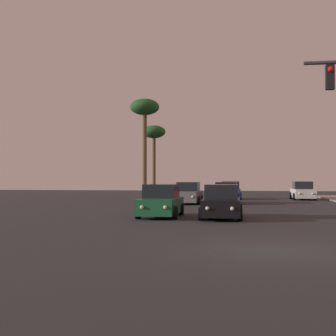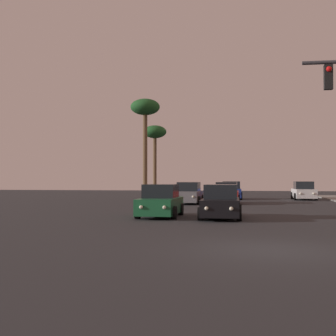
{
  "view_description": "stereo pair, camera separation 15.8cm",
  "coord_description": "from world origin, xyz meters",
  "px_view_note": "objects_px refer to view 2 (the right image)",
  "views": [
    {
      "loc": [
        -0.96,
        -13.39,
        2.01
      ],
      "look_at": [
        -5.39,
        15.98,
        2.64
      ],
      "focal_mm": 50.0,
      "sensor_mm": 36.0,
      "label": 1
    },
    {
      "loc": [
        -0.8,
        -13.37,
        2.01
      ],
      "look_at": [
        -5.39,
        15.98,
        2.64
      ],
      "focal_mm": 50.0,
      "sensor_mm": 36.0,
      "label": 2
    }
  ],
  "objects_px": {
    "car_black": "(221,203)",
    "car_white": "(304,191)",
    "car_blue": "(231,191)",
    "car_red": "(227,194)",
    "car_green": "(160,202)",
    "car_grey": "(189,194)",
    "palm_tree_far": "(155,135)",
    "palm_tree_mid": "(145,113)"
  },
  "relations": [
    {
      "from": "car_red",
      "to": "car_grey",
      "type": "distance_m",
      "value": 2.99
    },
    {
      "from": "palm_tree_mid",
      "to": "car_green",
      "type": "bearing_deg",
      "value": -75.08
    },
    {
      "from": "car_blue",
      "to": "palm_tree_mid",
      "type": "distance_m",
      "value": 11.91
    },
    {
      "from": "palm_tree_mid",
      "to": "palm_tree_far",
      "type": "bearing_deg",
      "value": 95.98
    },
    {
      "from": "car_black",
      "to": "car_white",
      "type": "distance_m",
      "value": 22.33
    },
    {
      "from": "car_black",
      "to": "palm_tree_far",
      "type": "height_order",
      "value": "palm_tree_far"
    },
    {
      "from": "palm_tree_mid",
      "to": "palm_tree_far",
      "type": "xyz_separation_m",
      "value": [
        -1.05,
        10.0,
        -0.94
      ]
    },
    {
      "from": "car_white",
      "to": "car_red",
      "type": "bearing_deg",
      "value": 47.95
    },
    {
      "from": "palm_tree_mid",
      "to": "car_grey",
      "type": "bearing_deg",
      "value": -18.12
    },
    {
      "from": "car_grey",
      "to": "car_white",
      "type": "height_order",
      "value": "same"
    },
    {
      "from": "car_blue",
      "to": "palm_tree_far",
      "type": "height_order",
      "value": "palm_tree_far"
    },
    {
      "from": "car_white",
      "to": "palm_tree_far",
      "type": "height_order",
      "value": "palm_tree_far"
    },
    {
      "from": "car_black",
      "to": "car_green",
      "type": "bearing_deg",
      "value": -8.54
    },
    {
      "from": "car_red",
      "to": "car_green",
      "type": "bearing_deg",
      "value": 77.86
    },
    {
      "from": "car_black",
      "to": "car_red",
      "type": "bearing_deg",
      "value": -90.1
    },
    {
      "from": "car_red",
      "to": "palm_tree_far",
      "type": "xyz_separation_m",
      "value": [
        -7.67,
        10.51,
        5.66
      ]
    },
    {
      "from": "car_white",
      "to": "palm_tree_far",
      "type": "relative_size",
      "value": 0.58
    },
    {
      "from": "car_grey",
      "to": "car_white",
      "type": "relative_size",
      "value": 1.0
    },
    {
      "from": "car_blue",
      "to": "palm_tree_far",
      "type": "bearing_deg",
      "value": -20.69
    },
    {
      "from": "car_green",
      "to": "palm_tree_far",
      "type": "height_order",
      "value": "palm_tree_far"
    },
    {
      "from": "car_white",
      "to": "car_blue",
      "type": "bearing_deg",
      "value": -0.01
    },
    {
      "from": "car_white",
      "to": "palm_tree_mid",
      "type": "bearing_deg",
      "value": 27.67
    },
    {
      "from": "palm_tree_far",
      "to": "car_red",
      "type": "bearing_deg",
      "value": -53.87
    },
    {
      "from": "car_black",
      "to": "palm_tree_far",
      "type": "relative_size",
      "value": 0.58
    },
    {
      "from": "car_white",
      "to": "palm_tree_mid",
      "type": "distance_m",
      "value": 16.66
    },
    {
      "from": "car_white",
      "to": "palm_tree_mid",
      "type": "relative_size",
      "value": 0.51
    },
    {
      "from": "car_white",
      "to": "car_blue",
      "type": "relative_size",
      "value": 1.0
    },
    {
      "from": "car_blue",
      "to": "palm_tree_mid",
      "type": "bearing_deg",
      "value": 45.43
    },
    {
      "from": "car_grey",
      "to": "car_white",
      "type": "bearing_deg",
      "value": -137.01
    },
    {
      "from": "car_green",
      "to": "car_blue",
      "type": "xyz_separation_m",
      "value": [
        3.21,
        20.79,
        0.0
      ]
    },
    {
      "from": "car_green",
      "to": "car_blue",
      "type": "height_order",
      "value": "same"
    },
    {
      "from": "car_white",
      "to": "palm_tree_far",
      "type": "xyz_separation_m",
      "value": [
        -14.51,
        2.75,
        5.66
      ]
    },
    {
      "from": "car_black",
      "to": "car_blue",
      "type": "relative_size",
      "value": 1.0
    },
    {
      "from": "car_red",
      "to": "car_blue",
      "type": "bearing_deg",
      "value": -90.83
    },
    {
      "from": "car_green",
      "to": "palm_tree_mid",
      "type": "height_order",
      "value": "palm_tree_mid"
    },
    {
      "from": "car_grey",
      "to": "car_white",
      "type": "distance_m",
      "value": 12.91
    },
    {
      "from": "car_red",
      "to": "car_green",
      "type": "xyz_separation_m",
      "value": [
        -3.0,
        -13.1,
        0.0
      ]
    },
    {
      "from": "car_white",
      "to": "car_blue",
      "type": "height_order",
      "value": "same"
    },
    {
      "from": "car_green",
      "to": "palm_tree_mid",
      "type": "xyz_separation_m",
      "value": [
        -3.63,
        13.61,
        6.6
      ]
    },
    {
      "from": "palm_tree_far",
      "to": "car_black",
      "type": "bearing_deg",
      "value": -72.04
    },
    {
      "from": "car_black",
      "to": "palm_tree_far",
      "type": "xyz_separation_m",
      "value": [
        -7.79,
        24.04,
        5.66
      ]
    },
    {
      "from": "car_green",
      "to": "car_black",
      "type": "bearing_deg",
      "value": 173.12
    }
  ]
}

